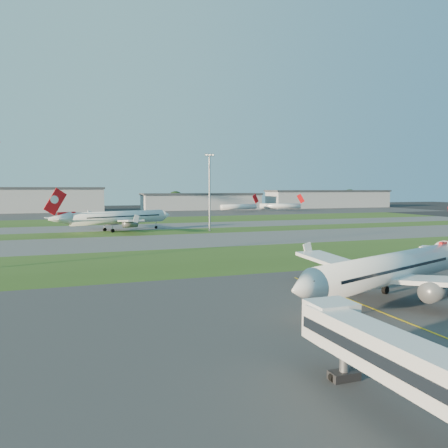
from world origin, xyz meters
name	(u,v)px	position (x,y,z in m)	size (l,w,h in m)	color
ground	(404,345)	(0.00, 0.00, 0.00)	(700.00, 700.00, 0.00)	black
apron_near	(404,345)	(0.00, 0.00, 0.01)	(300.00, 70.00, 0.01)	#333335
grass_strip_a	(221,259)	(0.00, 52.00, 0.01)	(300.00, 34.00, 0.01)	#304B19
taxiway_a	(182,241)	(0.00, 85.00, 0.01)	(300.00, 32.00, 0.01)	#515154
grass_strip_b	(164,232)	(0.00, 110.00, 0.01)	(300.00, 18.00, 0.01)	#304B19
taxiway_b	(153,227)	(0.00, 132.00, 0.01)	(300.00, 26.00, 0.01)	#515154
grass_strip_c	(140,221)	(0.00, 165.00, 0.01)	(300.00, 40.00, 0.01)	#304B19
apron_far	(125,213)	(0.00, 225.00, 0.01)	(400.00, 80.00, 0.01)	#333335
yellow_line	(446,339)	(5.00, 0.00, 0.00)	(0.25, 60.00, 0.02)	gold
airliner_parked	(392,269)	(9.46, 12.90, 4.15)	(36.10, 30.58, 11.82)	white
airliner_taxiing	(118,218)	(-14.04, 117.85, 4.53)	(39.20, 33.26, 12.91)	white
mini_jet_near	(239,207)	(67.51, 216.47, 3.28)	(27.99, 10.11, 9.48)	white
mini_jet_far	(280,206)	(97.22, 220.15, 3.28)	(26.79, 13.58, 9.48)	white
light_mast_centre	(210,187)	(15.00, 108.00, 14.81)	(3.20, 0.70, 25.80)	gray
hangar_west	(43,200)	(-45.00, 255.00, 7.64)	(71.40, 23.00, 15.20)	#A3A5AB
hangar_east	(202,201)	(55.00, 255.00, 5.64)	(81.60, 23.00, 11.20)	#A3A5AB
hangar_far_east	(329,199)	(155.00, 255.00, 6.64)	(96.90, 23.00, 13.20)	#A3A5AB
tree_mid_west	(86,202)	(-20.00, 266.00, 5.84)	(9.90, 9.90, 10.80)	black
tree_mid_east	(176,199)	(40.00, 269.00, 6.81)	(11.55, 11.55, 12.60)	black
tree_east	(274,199)	(115.00, 267.00, 6.16)	(10.45, 10.45, 11.40)	black
tree_far_east	(350,197)	(185.00, 271.00, 7.46)	(12.65, 12.65, 13.80)	black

